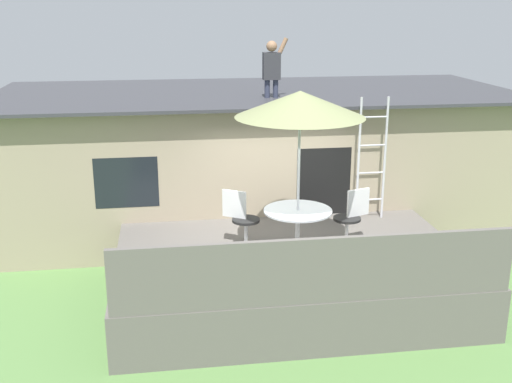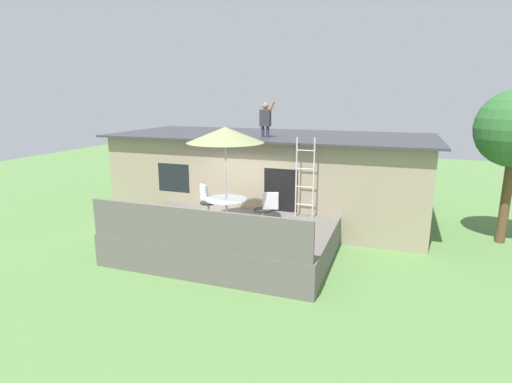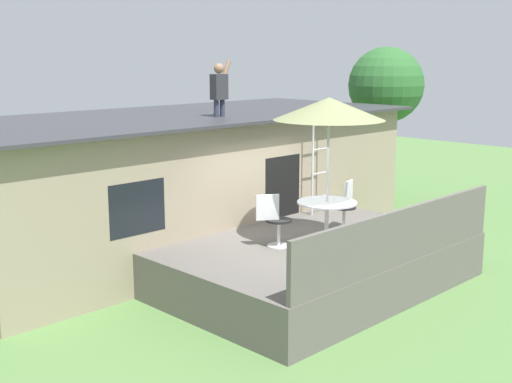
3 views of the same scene
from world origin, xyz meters
name	(u,v)px [view 1 (image 1 of 3)]	position (x,y,z in m)	size (l,w,h in m)	color
ground_plane	(288,295)	(0.00, 0.00, 0.00)	(40.00, 40.00, 0.00)	#567F42
house	(256,158)	(0.00, 3.60, 1.42)	(10.50, 4.50, 2.83)	gray
deck	(288,272)	(0.00, 0.00, 0.40)	(5.40, 3.82, 0.80)	#605B56
deck_railing	(318,271)	(0.00, -1.86, 1.25)	(5.30, 0.08, 0.90)	#605B56
patio_table	(298,220)	(0.07, -0.27, 1.39)	(1.04, 1.04, 0.74)	silver
patio_umbrella	(300,104)	(0.07, -0.27, 3.15)	(1.90, 1.90, 2.54)	silver
step_ladder	(372,159)	(1.73, 1.27, 1.90)	(0.52, 0.04, 2.20)	silver
person_figure	(272,65)	(0.16, 2.59, 3.44)	(0.47, 0.20, 1.11)	#33384C
patio_chair_left	(242,220)	(-0.72, 0.22, 1.26)	(0.57, 0.45, 0.92)	silver
patio_chair_right	(351,218)	(1.01, 0.04, 1.26)	(0.61, 0.44, 0.92)	silver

